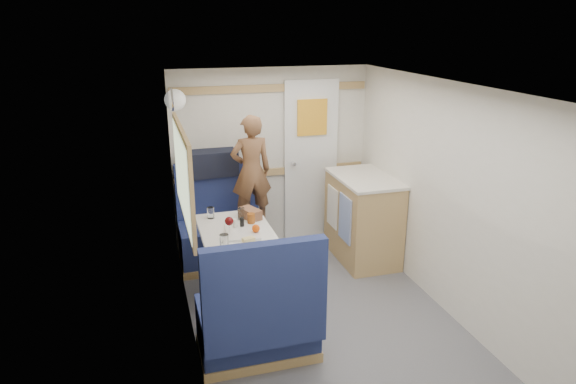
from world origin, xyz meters
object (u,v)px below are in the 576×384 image
object	(u,v)px
cheese_block	(248,240)
tumbler_mid	(211,213)
person	(251,171)
tumbler_left	(224,242)
bread_loaf	(250,214)
beer_glass	(251,219)
galley_counter	(363,217)
pepper_grinder	(242,223)
wine_glass	(229,222)
orange_fruit	(256,228)
salt_grinder	(235,224)
tray	(242,232)
dinette_table	(236,245)
bench_near	(259,323)
duffel_bag	(210,163)
dome_light	(175,100)
tumbler_right	(241,214)
bench_far	(222,236)

from	to	relation	value
cheese_block	tumbler_mid	xyz separation A→B (m)	(-0.22, 0.66, 0.02)
person	tumbler_left	xyz separation A→B (m)	(-0.47, -1.12, -0.24)
bread_loaf	beer_glass	bearing A→B (deg)	-99.28
galley_counter	tumbler_left	xyz separation A→B (m)	(-1.63, -0.92, 0.32)
pepper_grinder	wine_glass	bearing A→B (deg)	-136.82
orange_fruit	tumbler_left	world-z (taller)	tumbler_left
cheese_block	salt_grinder	bearing A→B (deg)	97.95
tray	tumbler_left	distance (m)	0.35
dinette_table	salt_grinder	size ratio (longest dim) A/B	9.81
bench_near	pepper_grinder	distance (m)	0.99
bench_near	beer_glass	xyz separation A→B (m)	(0.15, 0.92, 0.47)
person	duffel_bag	world-z (taller)	person
dinette_table	salt_grinder	distance (m)	0.20
galley_counter	bread_loaf	xyz separation A→B (m)	(-1.29, -0.32, 0.30)
pepper_grinder	bread_loaf	xyz separation A→B (m)	(0.12, 0.22, -0.00)
bench_near	galley_counter	xyz separation A→B (m)	(1.47, 1.41, 0.17)
pepper_grinder	bread_loaf	world-z (taller)	pepper_grinder
tray	dome_light	bearing A→B (deg)	114.41
dinette_table	orange_fruit	bearing A→B (deg)	-46.18
dome_light	pepper_grinder	distance (m)	1.37
tumbler_left	pepper_grinder	world-z (taller)	tumbler_left
dome_light	tumbler_left	world-z (taller)	dome_light
tumbler_right	bread_loaf	distance (m)	0.08
cheese_block	tumbler_mid	size ratio (longest dim) A/B	0.91
galley_counter	tray	xyz separation A→B (m)	(-1.43, -0.65, 0.26)
duffel_bag	cheese_block	distance (m)	1.48
bench_near	pepper_grinder	xyz separation A→B (m)	(0.06, 0.87, 0.47)
wine_glass	dinette_table	bearing A→B (deg)	57.43
tray	salt_grinder	xyz separation A→B (m)	(-0.04, 0.11, 0.04)
tumbler_right	bread_loaf	size ratio (longest dim) A/B	0.48
galley_counter	wine_glass	world-z (taller)	galley_counter
tray	beer_glass	distance (m)	0.20
orange_fruit	tumbler_right	xyz separation A→B (m)	(-0.05, 0.38, 0.00)
tumbler_mid	salt_grinder	xyz separation A→B (m)	(0.17, -0.32, -0.01)
cheese_block	pepper_grinder	bearing A→B (deg)	87.66
dinette_table	cheese_block	xyz separation A→B (m)	(0.04, -0.33, 0.19)
duffel_bag	tray	distance (m)	1.26
person	bread_loaf	distance (m)	0.59
person	tumbler_mid	distance (m)	0.68
tumbler_left	bench_near	bearing A→B (deg)	-71.59
galley_counter	tumbler_left	bearing A→B (deg)	-150.44
galley_counter	tumbler_mid	xyz separation A→B (m)	(-1.64, -0.22, 0.31)
person	pepper_grinder	distance (m)	0.82
duffel_bag	wine_glass	distance (m)	1.25
bench_far	salt_grinder	world-z (taller)	bench_far
tumbler_left	bench_far	bearing A→B (deg)	82.51
bench_far	person	distance (m)	0.79
cheese_block	tumbler_right	world-z (taller)	tumbler_right
dinette_table	person	bearing A→B (deg)	67.63
tumbler_mid	salt_grinder	world-z (taller)	tumbler_mid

